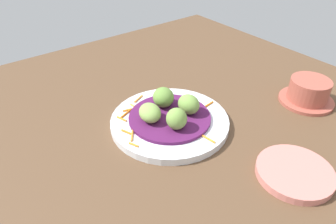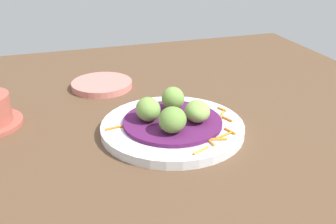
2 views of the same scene
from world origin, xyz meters
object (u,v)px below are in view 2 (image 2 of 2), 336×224
guac_scoop_left (172,120)px  side_plate_small (102,85)px  guac_scoop_center (197,111)px  guac_scoop_back (148,109)px  guac_scoop_right (173,99)px  main_plate (173,128)px

guac_scoop_left → side_plate_small: 30.21cm
guac_scoop_center → guac_scoop_back: (-8.05, 2.78, 0.28)cm
guac_scoop_center → guac_scoop_right: size_ratio=1.24×
guac_scoop_right → side_plate_small: (-9.73, 21.11, -3.82)cm
side_plate_small → main_plate: bearing=-71.6°
guac_scoop_left → guac_scoop_right: size_ratio=1.13×
guac_scoop_back → guac_scoop_left: bearing=-64.1°
main_plate → guac_scoop_left: (-1.39, -4.03, 3.64)cm
guac_scoop_center → guac_scoop_back: size_ratio=1.11×
guac_scoop_right → guac_scoop_back: 6.03cm
main_plate → guac_scoop_back: bearing=160.9°
main_plate → guac_scoop_center: bearing=-19.1°
main_plate → side_plate_small: size_ratio=1.87×
guac_scoop_right → main_plate: bearing=-109.1°
guac_scoop_center → side_plate_small: (-12.36, 26.53, -3.36)cm
main_plate → guac_scoop_center: size_ratio=4.56×
guac_scoop_center → guac_scoop_right: (-2.63, 5.42, 0.45)cm
guac_scoop_left → side_plate_small: guac_scoop_left is taller
guac_scoop_center → guac_scoop_back: bearing=160.9°
main_plate → guac_scoop_back: (-4.03, 1.39, 3.57)cm
main_plate → guac_scoop_left: 5.61cm
guac_scoop_left → side_plate_small: size_ratio=0.37×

